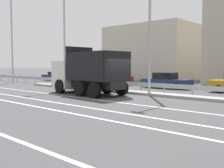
% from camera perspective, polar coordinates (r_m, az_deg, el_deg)
% --- Properties ---
extents(ground_plane, '(320.00, 320.00, 0.00)m').
position_cam_1_polar(ground_plane, '(17.00, 2.37, -2.97)').
color(ground_plane, '#424244').
extents(lane_strip_0, '(48.96, 0.16, 0.01)m').
position_cam_1_polar(lane_strip_0, '(17.88, -9.26, -2.66)').
color(lane_strip_0, silver).
rests_on(lane_strip_0, ground_plane).
extents(lane_strip_1, '(48.96, 0.16, 0.01)m').
position_cam_1_polar(lane_strip_1, '(16.50, -15.68, -3.33)').
color(lane_strip_1, silver).
rests_on(lane_strip_1, ground_plane).
extents(lane_strip_2, '(48.96, 0.16, 0.01)m').
position_cam_1_polar(lane_strip_2, '(15.74, -20.41, -3.79)').
color(lane_strip_2, silver).
rests_on(lane_strip_2, ground_plane).
extents(median_island, '(26.93, 1.10, 0.18)m').
position_cam_1_polar(median_island, '(18.90, 6.99, -2.01)').
color(median_island, gray).
rests_on(median_island, ground_plane).
extents(median_guardrail, '(48.96, 0.09, 0.78)m').
position_cam_1_polar(median_guardrail, '(19.71, 8.72, -0.37)').
color(median_guardrail, '#9EA0A5').
rests_on(median_guardrail, ground_plane).
extents(dump_truck, '(6.48, 3.24, 3.45)m').
position_cam_1_polar(dump_truck, '(19.59, -6.48, 1.63)').
color(dump_truck, silver).
rests_on(dump_truck, ground_plane).
extents(median_road_sign, '(0.75, 0.16, 2.27)m').
position_cam_1_polar(median_road_sign, '(23.98, -8.13, 1.94)').
color(median_road_sign, white).
rests_on(median_road_sign, ground_plane).
extents(street_lamp_0, '(0.72, 1.98, 9.97)m').
position_cam_1_polar(street_lamp_0, '(33.64, -21.16, 9.57)').
color(street_lamp_0, '#ADADB2').
rests_on(street_lamp_0, ground_plane).
extents(street_lamp_1, '(0.72, 2.38, 9.88)m').
position_cam_1_polar(street_lamp_1, '(25.46, -10.62, 11.63)').
color(street_lamp_1, '#ADADB2').
rests_on(street_lamp_1, ground_plane).
extents(street_lamp_2, '(0.70, 2.50, 8.35)m').
position_cam_1_polar(street_lamp_2, '(18.36, 7.82, 12.19)').
color(street_lamp_2, '#ADADB2').
rests_on(street_lamp_2, ground_plane).
extents(parked_car_0, '(4.91, 2.06, 1.21)m').
position_cam_1_polar(parked_car_0, '(35.78, -11.72, 1.71)').
color(parked_car_0, navy).
rests_on(parked_car_0, ground_plane).
extents(parked_car_1, '(4.19, 1.91, 1.64)m').
position_cam_1_polar(parked_car_1, '(31.62, -6.14, 1.77)').
color(parked_car_1, navy).
rests_on(parked_car_1, ground_plane).
extents(parked_car_2, '(4.25, 2.24, 1.51)m').
position_cam_1_polar(parked_car_2, '(27.79, 0.23, 1.34)').
color(parked_car_2, maroon).
rests_on(parked_car_2, ground_plane).
extents(parked_car_3, '(4.55, 1.93, 1.43)m').
position_cam_1_polar(parked_car_3, '(24.29, 11.68, 0.77)').
color(parked_car_3, navy).
rests_on(parked_car_3, ground_plane).
extents(background_building_0, '(12.50, 10.47, 7.78)m').
position_cam_1_polar(background_building_0, '(40.40, 9.45, 6.62)').
color(background_building_0, beige).
rests_on(background_building_0, ground_plane).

